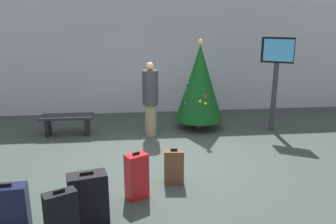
{
  "coord_description": "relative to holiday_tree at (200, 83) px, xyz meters",
  "views": [
    {
      "loc": [
        -0.52,
        -6.29,
        2.79
      ],
      "look_at": [
        0.18,
        0.35,
        0.9
      ],
      "focal_mm": 37.35,
      "sensor_mm": 36.0,
      "label": 1
    }
  ],
  "objects": [
    {
      "name": "holiday_tree",
      "position": [
        0.0,
        0.0,
        0.0
      ],
      "size": [
        1.16,
        1.16,
        2.21
      ],
      "color": "#4C3319",
      "rests_on": "ground_plane"
    },
    {
      "name": "ground_plane",
      "position": [
        -1.12,
        -1.96,
        -1.16
      ],
      "size": [
        16.0,
        16.0,
        0.0
      ],
      "primitive_type": "plane",
      "color": "#38423D"
    },
    {
      "name": "suitcase_2",
      "position": [
        -0.98,
        -2.87,
        -0.87
      ],
      "size": [
        0.35,
        0.21,
        0.62
      ],
      "color": "brown",
      "rests_on": "ground_plane"
    },
    {
      "name": "suitcase_3",
      "position": [
        -3.23,
        -4.21,
        -0.78
      ],
      "size": [
        0.52,
        0.27,
        0.79
      ],
      "color": "#141938",
      "rests_on": "ground_plane"
    },
    {
      "name": "traveller_0",
      "position": [
        -1.22,
        -0.36,
        -0.25
      ],
      "size": [
        0.51,
        0.51,
        1.73
      ],
      "color": "gray",
      "rests_on": "ground_plane"
    },
    {
      "name": "suitcase_0",
      "position": [
        -2.52,
        -4.51,
        -0.76
      ],
      "size": [
        0.42,
        0.33,
        0.84
      ],
      "color": "black",
      "rests_on": "ground_plane"
    },
    {
      "name": "waiting_bench",
      "position": [
        -3.18,
        -0.18,
        -0.81
      ],
      "size": [
        1.21,
        0.44,
        0.48
      ],
      "color": "black",
      "rests_on": "ground_plane"
    },
    {
      "name": "back_wall",
      "position": [
        -1.12,
        1.71,
        0.42
      ],
      "size": [
        16.0,
        0.2,
        3.15
      ],
      "primitive_type": "cube",
      "color": "#B7BCC1",
      "rests_on": "ground_plane"
    },
    {
      "name": "suitcase_4",
      "position": [
        -1.61,
        -3.3,
        -0.8
      ],
      "size": [
        0.39,
        0.35,
        0.76
      ],
      "color": "#B2191E",
      "rests_on": "ground_plane"
    },
    {
      "name": "flight_info_kiosk",
      "position": [
        1.77,
        -0.33,
        0.38
      ],
      "size": [
        0.7,
        0.42,
        2.26
      ],
      "color": "#333338",
      "rests_on": "ground_plane"
    },
    {
      "name": "suitcase_1",
      "position": [
        -2.28,
        -3.93,
        -0.8
      ],
      "size": [
        0.57,
        0.39,
        0.77
      ],
      "color": "black",
      "rests_on": "ground_plane"
    }
  ]
}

